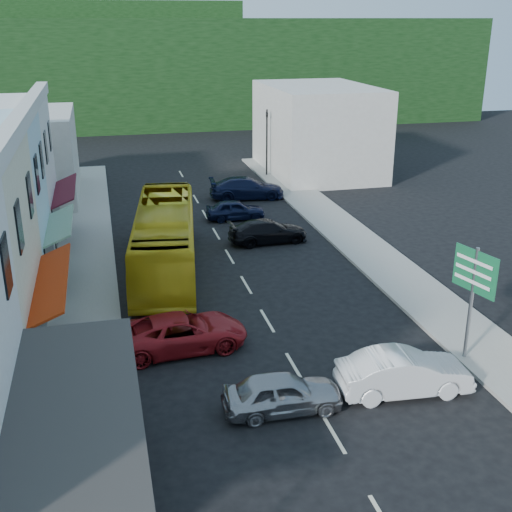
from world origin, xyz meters
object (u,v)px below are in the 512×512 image
(pedestrian_left, at_px, (52,351))
(direction_sign, at_px, (471,306))
(car_silver, at_px, (282,392))
(car_white, at_px, (404,374))
(bus, at_px, (165,241))
(traffic_signal, at_px, (267,144))
(car_red, at_px, (182,332))

(pedestrian_left, xyz_separation_m, direction_sign, (14.83, -2.40, 1.23))
(car_silver, relative_size, direction_sign, 0.99)
(car_white, bearing_deg, bus, 30.49)
(car_silver, bearing_deg, bus, 10.81)
(car_white, xyz_separation_m, traffic_signal, (3.49, 31.89, 1.97))
(bus, relative_size, pedestrian_left, 6.82)
(car_white, distance_m, direction_sign, 3.87)
(bus, relative_size, car_white, 2.64)
(car_white, xyz_separation_m, pedestrian_left, (-11.61, 3.89, 0.30))
(car_silver, xyz_separation_m, traffic_signal, (7.80, 31.98, 1.97))
(bus, xyz_separation_m, pedestrian_left, (-5.01, -9.35, -0.55))
(traffic_signal, bearing_deg, car_white, 93.06)
(bus, xyz_separation_m, car_red, (-0.31, -8.40, -0.85))
(car_silver, xyz_separation_m, car_red, (-2.61, 4.93, 0.00))
(bus, bearing_deg, direction_sign, -42.36)
(traffic_signal, bearing_deg, direction_sign, 98.80)
(bus, xyz_separation_m, direction_sign, (9.82, -11.75, 0.68))
(bus, height_order, car_white, bus)
(car_white, relative_size, pedestrian_left, 2.59)
(car_red, distance_m, direction_sign, 10.78)
(bus, bearing_deg, pedestrian_left, -110.40)
(bus, xyz_separation_m, car_white, (6.60, -13.24, -0.85))
(car_silver, distance_m, pedestrian_left, 8.32)
(car_white, distance_m, pedestrian_left, 12.24)
(car_red, bearing_deg, traffic_signal, -25.52)
(bus, relative_size, direction_sign, 2.60)
(car_red, bearing_deg, car_silver, -156.60)
(pedestrian_left, relative_size, direction_sign, 0.38)
(pedestrian_left, height_order, direction_sign, direction_sign)
(car_silver, relative_size, traffic_signal, 0.82)
(car_silver, bearing_deg, car_white, -87.83)
(car_white, bearing_deg, direction_sign, -61.17)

